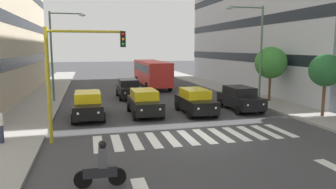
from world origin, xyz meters
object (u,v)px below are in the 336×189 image
object	(u,v)px
car_3	(88,105)
street_tree_0	(326,71)
car_0	(240,98)
car_2	(144,102)
motorcycle_with_rider	(101,168)
traffic_light_gantry	(71,67)
street_lamp_right	(57,47)
street_lamp_left	(256,44)
car_row2_0	(129,88)
car_1	(195,101)
bus_behind_traffic	(152,71)
street_tree_1	(271,63)

from	to	relation	value
car_3	street_tree_0	world-z (taller)	street_tree_0
car_0	car_2	distance (m)	7.06
motorcycle_with_rider	traffic_light_gantry	distance (m)	6.34
motorcycle_with_rider	traffic_light_gantry	bearing A→B (deg)	-78.84
car_2	motorcycle_with_rider	bearing A→B (deg)	72.54
car_3	street_lamp_right	bearing A→B (deg)	-71.34
motorcycle_with_rider	street_lamp_left	distance (m)	18.18
car_row2_0	street_lamp_right	world-z (taller)	street_lamp_right
car_2	car_row2_0	size ratio (longest dim) A/B	1.00
car_0	car_1	size ratio (longest dim) A/B	1.00
car_3	bus_behind_traffic	size ratio (longest dim) A/B	0.42
car_3	bus_behind_traffic	distance (m)	16.60
street_lamp_right	motorcycle_with_rider	bearing A→B (deg)	98.73
bus_behind_traffic	street_tree_0	xyz separation A→B (m)	(-7.50, 18.70, 1.24)
car_0	street_tree_1	size ratio (longest dim) A/B	0.99
car_1	car_2	bearing A→B (deg)	-7.16
street_tree_1	car_1	bearing A→B (deg)	19.78
bus_behind_traffic	street_lamp_left	size ratio (longest dim) A/B	1.38
bus_behind_traffic	street_tree_1	distance (m)	14.70
car_row2_0	street_tree_1	world-z (taller)	street_tree_1
car_2	traffic_light_gantry	world-z (taller)	traffic_light_gantry
traffic_light_gantry	street_tree_1	world-z (taller)	traffic_light_gantry
motorcycle_with_rider	street_lamp_right	size ratio (longest dim) A/B	0.23
traffic_light_gantry	street_tree_1	size ratio (longest dim) A/B	1.23
car_2	car_row2_0	bearing A→B (deg)	-89.06
motorcycle_with_rider	street_lamp_right	bearing A→B (deg)	-81.27
car_2	street_lamp_right	bearing A→B (deg)	-48.02
car_row2_0	bus_behind_traffic	xyz separation A→B (m)	(-3.61, -7.35, 0.97)
street_tree_1	bus_behind_traffic	bearing A→B (deg)	-59.47
car_2	traffic_light_gantry	bearing A→B (deg)	49.31
street_tree_0	street_tree_1	xyz separation A→B (m)	(0.07, -6.10, 0.21)
car_2	street_tree_1	size ratio (longest dim) A/B	0.99
street_tree_0	car_row2_0	bearing A→B (deg)	-45.61
bus_behind_traffic	traffic_light_gantry	bearing A→B (deg)	68.41
bus_behind_traffic	car_0	bearing A→B (deg)	103.49
car_0	street_lamp_left	bearing A→B (deg)	-138.71
car_row2_0	street_tree_0	distance (m)	16.03
car_0	car_row2_0	size ratio (longest dim) A/B	1.00
car_3	motorcycle_with_rider	size ratio (longest dim) A/B	2.61
car_1	street_lamp_left	distance (m)	7.32
car_0	street_tree_0	world-z (taller)	street_tree_0
car_3	motorcycle_with_rider	world-z (taller)	car_3
bus_behind_traffic	street_lamp_left	bearing A→B (deg)	113.88
street_lamp_right	bus_behind_traffic	bearing A→B (deg)	-139.24
motorcycle_with_rider	street_lamp_right	xyz separation A→B (m)	(2.65, -17.28, 3.95)
car_row2_0	street_tree_1	distance (m)	12.46
car_3	street_tree_1	xyz separation A→B (m)	(-14.62, -2.33, 2.42)
bus_behind_traffic	motorcycle_with_rider	world-z (taller)	bus_behind_traffic
bus_behind_traffic	street_lamp_left	distance (m)	14.51
car_1	street_lamp_right	world-z (taller)	street_lamp_right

